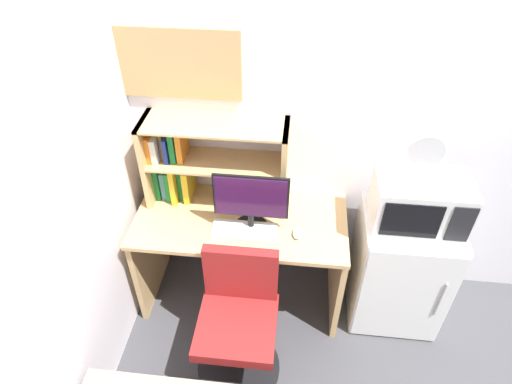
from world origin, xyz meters
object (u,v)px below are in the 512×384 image
Objects in this scene: desk_chair at (239,326)px; wall_corkboard at (172,64)px; hutch_bookshelf at (194,160)px; desk_fan at (425,155)px; monitor at (251,201)px; computer_mouse at (297,233)px; keyboard at (244,231)px; microwave at (420,202)px; mini_fridge at (399,268)px.

wall_corkboard reaches higher than desk_chair.
desk_fan is (1.28, -0.18, 0.26)m from hutch_bookshelf.
monitor is 4.48× the size of computer_mouse.
keyboard is 1.02m from microwave.
wall_corkboard reaches higher than monitor.
mini_fridge is (0.67, 0.11, -0.35)m from computer_mouse.
monitor is 0.56× the size of wall_corkboard.
keyboard is (0.34, -0.29, -0.28)m from hutch_bookshelf.
monitor is 0.53× the size of mini_fridge.
mini_fridge is 1.10m from desk_chair.
hutch_bookshelf reaches higher than microwave.
monitor is at bearing 172.68° from computer_mouse.
hutch_bookshelf is 2.97× the size of desk_fan.
monitor is 1.13× the size of keyboard.
hutch_bookshelf is 2.23× the size of keyboard.
desk_fan reaches higher than mini_fridge.
desk_chair is at bearing -151.98° from microwave.
mini_fridge is at bearing -90.33° from microwave.
monitor is (0.38, -0.25, -0.09)m from hutch_bookshelf.
hutch_bookshelf is at bearing 117.10° from desk_chair.
keyboard is at bearing -173.38° from mini_fridge.
monitor is at bearing -37.39° from wall_corkboard.
desk_chair is at bearing -126.40° from computer_mouse.
desk_chair reaches higher than computer_mouse.
monitor is 0.73m from desk_chair.
desk_chair is at bearing -151.01° from desk_fan.
desk_chair is (-0.92, -0.51, -0.92)m from desk_fan.
desk_fan is (0.94, 0.11, 0.54)m from keyboard.
desk_fan reaches higher than keyboard.
computer_mouse is 0.11× the size of desk_chair.
microwave is 0.60× the size of desk_chair.
keyboard is at bearing -173.21° from microwave.
wall_corkboard is at bearing 130.67° from hutch_bookshelf.
desk_chair is at bearing -152.12° from mini_fridge.
computer_mouse is at bearing -27.91° from wall_corkboard.
desk_fan is 0.37× the size of wall_corkboard.
hutch_bookshelf is at bearing 139.33° from keyboard.
computer_mouse is at bearing -170.64° from desk_fan.
desk_chair is 1.11× the size of wall_corkboard.
hutch_bookshelf is 1.47m from mini_fridge.
desk_chair is at bearing -87.99° from keyboard.
hutch_bookshelf reaches higher than monitor.
wall_corkboard is (-1.43, 0.30, 1.18)m from mini_fridge.
microwave is at bearing 6.79° from keyboard.
desk_chair is (-0.97, -0.51, -0.03)m from mini_fridge.
microwave is 0.66× the size of wall_corkboard.
hutch_bookshelf is 1.34m from microwave.
wall_corkboard is at bearing 137.10° from keyboard.
desk_fan is at bearing -176.71° from mini_fridge.
keyboard is at bearing -42.90° from wall_corkboard.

